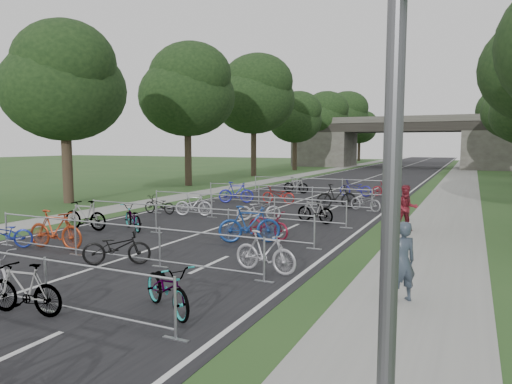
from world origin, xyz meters
TOP-DOWN VIEW (x-y plane):
  - road at (0.00, 50.00)m, footprint 11.00×140.00m
  - sidewalk_right at (8.00, 50.00)m, footprint 3.00×140.00m
  - sidewalk_left at (-7.50, 50.00)m, footprint 2.00×140.00m
  - lane_markings at (0.00, 50.00)m, footprint 0.12×140.00m
  - overpass_bridge at (0.00, 65.00)m, footprint 31.00×8.00m
  - lamppost at (8.33, 2.00)m, footprint 0.61×0.65m
  - tree_left_0 at (-11.39, 15.93)m, footprint 6.72×6.72m
  - tree_left_1 at (-11.39, 27.93)m, footprint 7.56×7.56m
  - tree_left_2 at (-11.39, 39.93)m, footprint 8.40×8.40m
  - tree_left_3 at (-11.39, 51.93)m, footprint 6.72×6.72m
  - tree_left_4 at (-11.39, 63.93)m, footprint 7.56×7.56m
  - tree_right_4 at (13.11, 63.93)m, footprint 8.18×8.18m
  - tree_left_5 at (-11.39, 75.93)m, footprint 8.40×8.40m
  - tree_right_5 at (13.11, 75.93)m, footprint 6.16×6.16m
  - tree_left_6 at (-11.39, 87.93)m, footprint 6.72×6.72m
  - tree_right_6 at (13.11, 87.93)m, footprint 7.17×7.17m
  - barrier_row_2 at (0.00, 7.20)m, footprint 9.70×0.08m
  - barrier_row_3 at (0.00, 11.00)m, footprint 9.70×0.08m
  - barrier_row_4 at (0.00, 15.00)m, footprint 9.70×0.08m
  - barrier_row_5 at (0.00, 20.00)m, footprint 9.70×0.08m
  - barrier_row_6 at (0.00, 26.00)m, footprint 9.70×0.08m
  - bike_6 at (1.32, 3.30)m, footprint 1.75×0.73m
  - bike_7 at (3.71, 4.59)m, footprint 1.98×1.52m
  - bike_8 at (-4.30, 6.88)m, footprint 1.86×1.45m
  - bike_9 at (-2.73, 7.51)m, footprint 2.10×0.78m
  - bike_10 at (0.31, 6.90)m, footprint 1.90×1.49m
  - bike_11 at (4.30, 7.93)m, footprint 1.84×0.72m
  - bike_12 at (-4.30, 10.26)m, footprint 1.95×0.72m
  - bike_13 at (-2.68, 11.05)m, footprint 1.90×1.54m
  - bike_14 at (2.35, 10.96)m, footprint 2.11×1.48m
  - bike_15 at (2.60, 11.94)m, footprint 1.93×1.19m
  - bike_16 at (-4.30, 14.81)m, footprint 1.68×0.62m
  - bike_17 at (-2.50, 15.00)m, footprint 1.82×0.94m
  - bike_18 at (0.73, 15.13)m, footprint 1.96×1.54m
  - bike_19 at (3.13, 15.59)m, footprint 1.80×0.92m
  - bike_20 at (-2.92, 19.96)m, footprint 2.03×1.24m
  - bike_21 at (-0.67, 20.69)m, footprint 1.91×0.80m
  - bike_22 at (2.78, 20.13)m, footprint 2.10×1.62m
  - bike_23 at (4.30, 19.93)m, footprint 1.89×1.35m
  - bike_25 at (-1.70, 26.24)m, footprint 1.81×0.62m
  - bike_26 at (2.36, 26.11)m, footprint 2.03×0.73m
  - bike_27 at (4.05, 26.94)m, footprint 1.67×0.72m
  - pedestrian_a at (7.75, 7.23)m, footprint 0.74×0.69m
  - pedestrian_b at (6.80, 15.36)m, footprint 1.03×0.93m

SIDE VIEW (x-z plane):
  - lane_markings at x=0.00m, z-range 0.00..0.00m
  - road at x=0.00m, z-range 0.00..0.01m
  - sidewalk_right at x=8.00m, z-range 0.00..0.01m
  - sidewalk_left at x=-7.50m, z-range 0.00..0.01m
  - bike_16 at x=-4.30m, z-range 0.00..0.88m
  - bike_8 at x=-4.30m, z-range 0.00..0.94m
  - bike_23 at x=4.30m, z-range 0.00..0.95m
  - bike_15 at x=2.60m, z-range 0.00..0.96m
  - bike_10 at x=0.31m, z-range 0.00..0.96m
  - bike_13 at x=-2.68m, z-range 0.00..0.97m
  - bike_27 at x=4.05m, z-range 0.00..0.97m
  - bike_21 at x=-0.67m, z-range 0.00..0.98m
  - bike_18 at x=0.73m, z-range 0.00..0.99m
  - bike_7 at x=3.71m, z-range 0.00..1.00m
  - bike_6 at x=1.32m, z-range 0.00..1.02m
  - bike_19 at x=3.13m, z-range 0.00..1.04m
  - bike_17 at x=-2.50m, z-range 0.00..1.05m
  - bike_26 at x=2.36m, z-range 0.00..1.06m
  - bike_25 at x=-1.70m, z-range 0.00..1.07m
  - bike_11 at x=4.30m, z-range 0.00..1.07m
  - barrier_row_2 at x=0.00m, z-range 0.00..1.10m
  - barrier_row_3 at x=0.00m, z-range 0.00..1.10m
  - barrier_row_4 at x=0.00m, z-range 0.00..1.10m
  - barrier_row_5 at x=0.00m, z-range 0.00..1.10m
  - barrier_row_6 at x=0.00m, z-range 0.00..1.10m
  - bike_12 at x=-4.30m, z-range 0.00..1.14m
  - bike_20 at x=-2.92m, z-range 0.00..1.18m
  - bike_9 at x=-2.73m, z-range 0.00..1.23m
  - bike_14 at x=2.35m, z-range 0.00..1.25m
  - bike_22 at x=2.78m, z-range 0.00..1.26m
  - pedestrian_a at x=7.75m, z-range 0.00..1.69m
  - pedestrian_b at x=6.80m, z-range 0.00..1.75m
  - overpass_bridge at x=0.00m, z-range 0.01..7.06m
  - lamppost at x=8.33m, z-range 0.18..8.39m
  - tree_right_5 at x=13.11m, z-range 1.25..10.64m
  - tree_left_0 at x=-11.39m, z-range 1.36..11.61m
  - tree_left_3 at x=-11.39m, z-range 1.36..11.61m
  - tree_left_6 at x=-11.39m, z-range 1.36..11.61m
  - tree_right_6 at x=13.11m, z-range 1.46..12.39m
  - tree_left_1 at x=-11.39m, z-range 1.54..13.07m
  - tree_left_4 at x=-11.39m, z-range 1.54..13.07m
  - tree_right_4 at x=13.11m, z-range 1.67..14.13m
  - tree_left_2 at x=-11.39m, z-range 1.71..14.52m
  - tree_left_5 at x=-11.39m, z-range 1.71..14.52m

